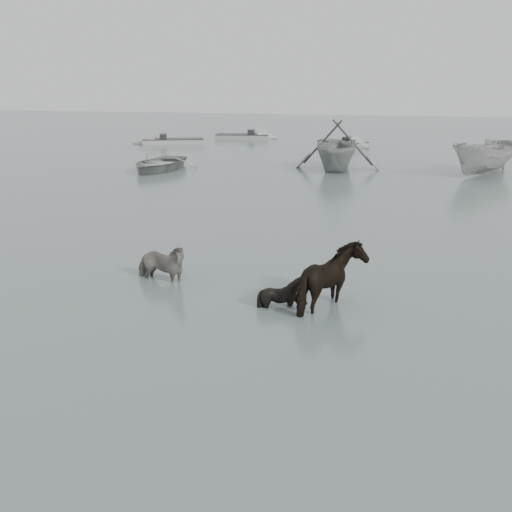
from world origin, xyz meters
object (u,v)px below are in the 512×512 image
(pony_black, at_px, (284,283))
(rowboat_lead, at_px, (158,161))
(pony_dark, at_px, (334,272))
(pony_pinto, at_px, (160,255))

(pony_black, xyz_separation_m, rowboat_lead, (-10.75, 19.48, -0.05))
(pony_dark, bearing_deg, pony_black, 96.13)
(pony_black, relative_size, rowboat_lead, 0.23)
(pony_pinto, distance_m, rowboat_lead, 19.82)
(pony_pinto, bearing_deg, rowboat_lead, 33.87)
(pony_pinto, xyz_separation_m, rowboat_lead, (-7.33, 18.41, -0.18))
(pony_pinto, relative_size, pony_dark, 0.94)
(pony_pinto, distance_m, pony_black, 3.59)
(pony_pinto, height_order, pony_dark, pony_dark)
(pony_pinto, height_order, rowboat_lead, pony_pinto)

